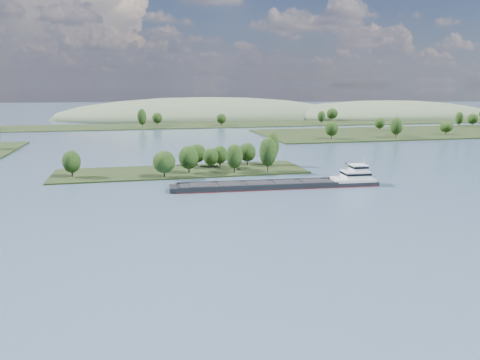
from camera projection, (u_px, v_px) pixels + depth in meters
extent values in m
plane|color=#3D556A|center=(204.00, 210.00, 131.96)|extent=(1800.00, 1800.00, 0.00)
cube|color=black|center=(181.00, 172.00, 189.23)|extent=(100.00, 30.00, 1.20)
cylinder|color=black|center=(234.00, 168.00, 184.15)|extent=(0.50, 0.50, 3.73)
ellipsoid|color=black|center=(234.00, 156.00, 183.21)|extent=(6.69, 6.69, 9.59)
cylinder|color=black|center=(197.00, 162.00, 199.72)|extent=(0.50, 0.50, 3.10)
ellipsoid|color=black|center=(197.00, 153.00, 198.93)|extent=(7.68, 7.68, 7.96)
cylinder|color=black|center=(189.00, 169.00, 182.90)|extent=(0.50, 0.50, 3.56)
ellipsoid|color=black|center=(189.00, 157.00, 181.99)|extent=(7.82, 7.82, 9.16)
cylinder|color=black|center=(211.00, 165.00, 193.30)|extent=(0.50, 0.50, 2.82)
ellipsoid|color=black|center=(211.00, 157.00, 192.59)|extent=(6.33, 6.33, 7.24)
cylinder|color=black|center=(164.00, 173.00, 175.37)|extent=(0.50, 0.50, 3.27)
ellipsoid|color=black|center=(164.00, 162.00, 174.55)|extent=(8.51, 8.51, 8.41)
cylinder|color=black|center=(72.00, 173.00, 175.57)|extent=(0.50, 0.50, 3.32)
ellipsoid|color=black|center=(71.00, 162.00, 174.73)|extent=(6.77, 6.77, 8.53)
cylinder|color=black|center=(220.00, 164.00, 196.57)|extent=(0.50, 0.50, 3.04)
ellipsoid|color=black|center=(220.00, 155.00, 195.81)|extent=(6.12, 6.12, 7.81)
cylinder|color=black|center=(272.00, 159.00, 202.99)|extent=(0.50, 0.50, 4.58)
ellipsoid|color=black|center=(272.00, 146.00, 201.83)|extent=(6.05, 6.05, 11.78)
cylinder|color=black|center=(268.00, 166.00, 186.78)|extent=(0.50, 0.50, 4.48)
ellipsoid|color=black|center=(268.00, 152.00, 185.64)|extent=(7.04, 7.04, 11.53)
cylinder|color=black|center=(247.00, 161.00, 201.85)|extent=(0.50, 0.50, 3.18)
ellipsoid|color=black|center=(247.00, 152.00, 201.05)|extent=(7.29, 7.29, 8.18)
cube|color=black|center=(467.00, 132.00, 354.92)|extent=(320.00, 90.00, 1.60)
cylinder|color=black|center=(331.00, 136.00, 298.50)|extent=(0.50, 0.50, 3.78)
ellipsoid|color=black|center=(332.00, 128.00, 297.55)|extent=(8.44, 8.44, 9.71)
cylinder|color=black|center=(472.00, 124.00, 392.79)|extent=(0.50, 0.50, 3.44)
ellipsoid|color=black|center=(473.00, 119.00, 391.92)|extent=(8.66, 8.66, 8.84)
cylinder|color=black|center=(446.00, 132.00, 326.13)|extent=(0.50, 0.50, 2.90)
ellipsoid|color=black|center=(446.00, 127.00, 325.39)|extent=(8.81, 8.81, 7.45)
cylinder|color=black|center=(396.00, 134.00, 304.82)|extent=(0.50, 0.50, 4.40)
ellipsoid|color=black|center=(396.00, 126.00, 303.71)|extent=(7.71, 7.71, 11.32)
cylinder|color=black|center=(398.00, 133.00, 317.23)|extent=(0.50, 0.50, 3.15)
ellipsoid|color=black|center=(398.00, 128.00, 316.44)|extent=(5.81, 5.81, 8.10)
cylinder|color=black|center=(379.00, 128.00, 355.42)|extent=(0.50, 0.50, 3.10)
ellipsoid|color=black|center=(380.00, 123.00, 354.63)|extent=(7.68, 7.68, 7.96)
cylinder|color=black|center=(459.00, 124.00, 386.66)|extent=(0.50, 0.50, 4.02)
ellipsoid|color=black|center=(459.00, 118.00, 385.64)|extent=(6.17, 6.17, 10.34)
cube|color=black|center=(154.00, 126.00, 399.20)|extent=(900.00, 60.00, 1.20)
cylinder|color=black|center=(321.00, 122.00, 414.59)|extent=(0.50, 0.50, 3.84)
ellipsoid|color=black|center=(322.00, 116.00, 413.62)|extent=(6.99, 6.99, 9.86)
cylinder|color=black|center=(157.00, 123.00, 402.25)|extent=(0.50, 0.50, 3.56)
ellipsoid|color=black|center=(157.00, 118.00, 401.35)|extent=(8.51, 8.51, 9.16)
cylinder|color=black|center=(332.00, 119.00, 451.96)|extent=(0.50, 0.50, 3.99)
ellipsoid|color=black|center=(332.00, 114.00, 450.95)|extent=(10.82, 10.82, 10.27)
cylinder|color=black|center=(221.00, 124.00, 400.69)|extent=(0.50, 0.50, 3.31)
ellipsoid|color=black|center=(221.00, 119.00, 399.85)|extent=(8.39, 8.39, 8.50)
cylinder|color=black|center=(142.00, 125.00, 378.53)|extent=(0.50, 0.50, 5.05)
ellipsoid|color=black|center=(142.00, 117.00, 377.25)|extent=(7.31, 7.31, 12.98)
ellipsoid|color=#4A5B3F|center=(386.00, 117.00, 523.85)|extent=(260.00, 140.00, 36.00)
ellipsoid|color=#4A5B3F|center=(205.00, 118.00, 507.99)|extent=(320.00, 160.00, 44.00)
cube|color=black|center=(278.00, 186.00, 160.81)|extent=(70.79, 12.90, 1.94)
cube|color=maroon|center=(278.00, 187.00, 160.89)|extent=(70.97, 13.09, 0.22)
cube|color=black|center=(255.00, 181.00, 163.56)|extent=(54.48, 3.54, 0.70)
cube|color=black|center=(261.00, 186.00, 155.23)|extent=(54.48, 3.54, 0.70)
cube|color=black|center=(258.00, 184.00, 159.42)|extent=(53.17, 10.99, 0.26)
cube|color=black|center=(201.00, 185.00, 156.15)|extent=(8.33, 7.67, 0.31)
cube|color=black|center=(230.00, 184.00, 157.76)|extent=(8.33, 7.67, 0.31)
cube|color=black|center=(258.00, 183.00, 159.37)|extent=(8.33, 7.67, 0.31)
cube|color=black|center=(285.00, 182.00, 160.98)|extent=(8.33, 7.67, 0.31)
cube|color=black|center=(312.00, 181.00, 162.59)|extent=(8.33, 7.67, 0.31)
cube|color=black|center=(173.00, 189.00, 154.82)|extent=(3.10, 8.06, 1.76)
cylinder|color=black|center=(176.00, 185.00, 154.72)|extent=(0.22, 0.22, 1.94)
cube|color=silver|center=(353.00, 179.00, 165.05)|extent=(14.55, 9.26, 1.06)
cube|color=silver|center=(356.00, 174.00, 164.84)|extent=(9.20, 7.54, 2.64)
cube|color=black|center=(356.00, 173.00, 164.77)|extent=(9.38, 7.73, 0.79)
cube|color=silver|center=(358.00, 168.00, 164.54)|extent=(5.58, 5.58, 1.94)
cube|color=black|center=(358.00, 167.00, 164.47)|extent=(5.77, 5.77, 0.70)
cube|color=silver|center=(358.00, 165.00, 164.33)|extent=(5.95, 5.95, 0.18)
cylinder|color=silver|center=(364.00, 162.00, 164.48)|extent=(0.19, 0.19, 2.29)
cylinder|color=black|center=(346.00, 163.00, 166.26)|extent=(0.46, 0.46, 1.06)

